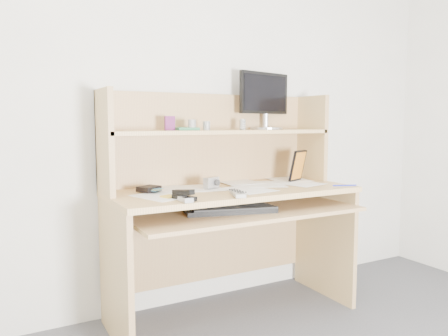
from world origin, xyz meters
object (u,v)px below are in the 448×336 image
desk (226,196)px  monitor (265,99)px  keyboard (230,209)px  tv_remote (238,193)px  game_case (298,166)px

desk → monitor: bearing=22.9°
keyboard → monitor: bearing=54.0°
tv_remote → desk: bearing=89.9°
tv_remote → game_case: (0.61, 0.29, 0.09)m
desk → monitor: (0.37, 0.16, 0.58)m
keyboard → game_case: game_case is taller
desk → keyboard: 0.25m
keyboard → monitor: 0.86m
monitor → keyboard: bearing=-154.3°
desk → monitor: size_ratio=3.36×
keyboard → game_case: (0.60, 0.20, 0.19)m
desk → game_case: (0.50, -0.03, 0.16)m
tv_remote → game_case: bearing=44.5°
desk → monitor: 0.70m
keyboard → desk: bearing=80.6°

